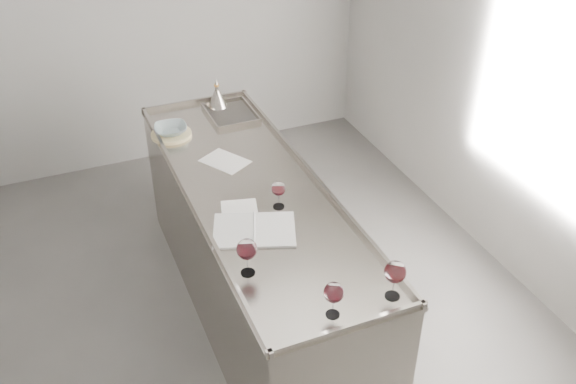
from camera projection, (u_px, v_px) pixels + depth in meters
name	position (u px, v px, depth m)	size (l,w,h in m)	color
room_shell	(172.00, 162.00, 3.00)	(4.54, 5.04, 2.84)	#524F4D
counter	(255.00, 252.00, 3.91)	(0.77, 2.42, 0.97)	gray
wine_glass_left	(247.00, 250.00, 2.97)	(0.10, 0.10, 0.19)	white
wine_glass_middle	(334.00, 293.00, 2.74)	(0.09, 0.09, 0.18)	white
wine_glass_right	(395.00, 273.00, 2.83)	(0.10, 0.10, 0.20)	white
wine_glass_small	(279.00, 189.00, 3.43)	(0.08, 0.08, 0.16)	white
notebook	(254.00, 230.00, 3.31)	(0.50, 0.42, 0.02)	white
loose_paper_top	(225.00, 161.00, 3.89)	(0.19, 0.27, 0.00)	silver
loose_paper_under	(240.00, 214.00, 3.43)	(0.19, 0.28, 0.00)	white
trivet	(171.00, 134.00, 4.16)	(0.26, 0.26, 0.02)	#C8B781
ceramic_bowl	(171.00, 129.00, 4.14)	(0.21, 0.21, 0.05)	#899C9F
wine_funnel	(217.00, 98.00, 4.48)	(0.14, 0.14, 0.21)	#A39A91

